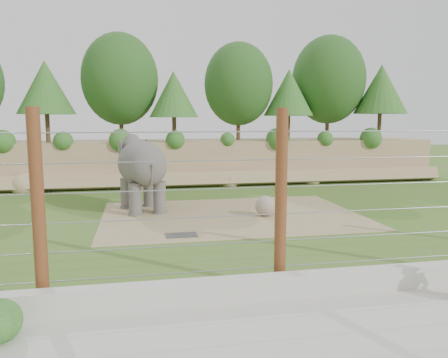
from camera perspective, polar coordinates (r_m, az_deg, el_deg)
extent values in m
plane|color=#3F6B1D|center=(14.31, 1.55, -7.43)|extent=(90.00, 90.00, 0.00)
cube|color=#9F8661|center=(26.76, -4.52, 2.39)|extent=(30.00, 4.00, 2.50)
cube|color=#9F8661|center=(24.60, -3.88, -0.19)|extent=(30.00, 1.37, 1.07)
cylinder|color=#3F2B19|center=(26.45, -22.03, 6.21)|extent=(0.24, 0.24, 1.58)
sphere|color=#1E4A19|center=(26.50, -22.27, 10.83)|extent=(3.60, 3.60, 3.60)
cylinder|color=#3F2B19|center=(26.49, -13.26, 6.94)|extent=(0.24, 0.24, 1.92)
sphere|color=#1E4A19|center=(26.59, -13.44, 12.58)|extent=(4.40, 4.40, 4.40)
cylinder|color=#3F2B19|center=(25.36, -6.51, 6.48)|extent=(0.24, 0.24, 1.40)
sphere|color=#1E4A19|center=(25.39, -6.58, 10.77)|extent=(3.20, 3.20, 3.20)
cylinder|color=#3F2B19|center=(26.95, 1.88, 7.04)|extent=(0.24, 0.24, 1.82)
sphere|color=#1E4A19|center=(27.04, 1.90, 12.29)|extent=(4.16, 4.16, 4.16)
cylinder|color=#3F2B19|center=(27.21, 8.37, 6.64)|extent=(0.24, 0.24, 1.50)
sphere|color=#1E4A19|center=(27.25, 8.46, 10.94)|extent=(3.44, 3.44, 3.44)
cylinder|color=#3F2B19|center=(29.26, 13.32, 7.10)|extent=(0.24, 0.24, 2.03)
sphere|color=#1E4A19|center=(29.36, 13.49, 12.49)|extent=(4.64, 4.64, 4.64)
cylinder|color=#3F2B19|center=(29.57, 19.61, 6.50)|extent=(0.24, 0.24, 1.64)
sphere|color=#1E4A19|center=(29.62, 19.81, 10.81)|extent=(3.76, 3.76, 3.76)
cube|color=#988559|center=(17.25, 1.00, -4.75)|extent=(10.00, 7.00, 0.02)
cube|color=#262628|center=(14.34, -5.56, -7.29)|extent=(1.00, 0.60, 0.03)
sphere|color=gray|center=(17.10, 5.38, -3.51)|extent=(0.79, 0.79, 0.79)
cube|color=beige|center=(9.65, 8.21, -13.59)|extent=(26.00, 0.35, 0.50)
cube|color=beige|center=(8.07, 13.15, -20.13)|extent=(26.00, 4.00, 0.01)
cylinder|color=#532D14|center=(9.35, -23.10, -3.66)|extent=(0.26, 0.26, 4.00)
cylinder|color=#532D14|center=(9.63, 7.44, -2.78)|extent=(0.26, 0.26, 4.00)
cylinder|color=gray|center=(10.01, 7.28, -11.25)|extent=(20.00, 0.02, 0.02)
cylinder|color=gray|center=(9.83, 7.34, -7.94)|extent=(20.00, 0.02, 0.02)
cylinder|color=gray|center=(9.69, 7.41, -4.53)|extent=(20.00, 0.02, 0.02)
cylinder|color=gray|center=(9.58, 7.47, -1.02)|extent=(20.00, 0.02, 0.02)
cylinder|color=gray|center=(9.50, 7.53, 2.56)|extent=(20.00, 0.02, 0.02)
cylinder|color=gray|center=(9.47, 7.60, 6.18)|extent=(20.00, 0.02, 0.02)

